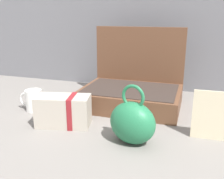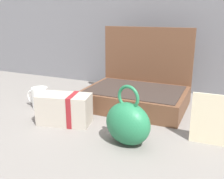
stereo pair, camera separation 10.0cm
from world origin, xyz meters
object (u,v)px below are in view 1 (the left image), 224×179
Objects in this scene: open_suitcase at (132,89)px; cream_toiletry_bag at (64,111)px; teal_pouch_handbag at (132,122)px; info_card_left at (211,116)px; coffee_mug at (33,100)px.

open_suitcase reaches higher than cream_toiletry_bag.
open_suitcase is 0.38m from cream_toiletry_bag.
open_suitcase is at bearing 103.66° from teal_pouch_handbag.
cream_toiletry_bag is (-0.29, 0.06, -0.02)m from teal_pouch_handbag.
info_card_left is at bearing -38.47° from open_suitcase.
info_card_left is at bearing 5.42° from cream_toiletry_bag.
coffee_mug is (-0.21, 0.10, -0.01)m from cream_toiletry_bag.
teal_pouch_handbag is 0.53m from coffee_mug.
coffee_mug is 0.63× the size of info_card_left.
coffee_mug is (-0.51, 0.16, -0.03)m from teal_pouch_handbag.
cream_toiletry_bag is at bearing -25.52° from coffee_mug.
open_suitcase is at bearing 28.87° from coffee_mug.
open_suitcase reaches higher than teal_pouch_handbag.
teal_pouch_handbag is 0.28m from info_card_left.
teal_pouch_handbag reaches higher than coffee_mug.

